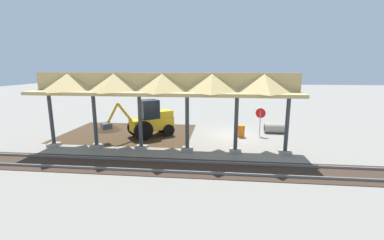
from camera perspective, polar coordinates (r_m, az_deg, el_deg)
The scene contains 9 objects.
ground_plane at distance 20.23m, azimuth 9.28°, elevation -3.42°, with size 120.00×120.00×0.00m, color gray.
dirt_work_zone at distance 21.34m, azimuth -13.80°, elevation -2.80°, with size 10.19×7.00×0.01m, color #42301E.
platform_canopy at distance 15.92m, azimuth -6.55°, elevation 7.75°, with size 16.29×3.20×4.90m.
rail_tracks at distance 13.73m, azimuth 10.81°, elevation -10.80°, with size 60.00×2.58×0.15m.
stop_sign at distance 20.36m, azimuth 14.96°, elevation 0.85°, with size 0.73×0.27×2.14m.
backhoe at distance 19.71m, azimuth -9.35°, elevation -0.05°, with size 4.84×4.19×2.82m.
dirt_mound at distance 22.77m, azimuth -18.16°, elevation -2.15°, with size 4.75×4.75×1.60m, color #42301E.
concrete_pipe at distance 21.69m, azimuth 17.82°, elevation -1.74°, with size 1.60×0.83×0.78m.
traffic_barrel at distance 19.87m, azimuth 10.83°, elevation -2.42°, with size 0.56×0.56×0.90m, color orange.
Camera 1 is at (1.19, 19.50, 5.25)m, focal length 24.00 mm.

